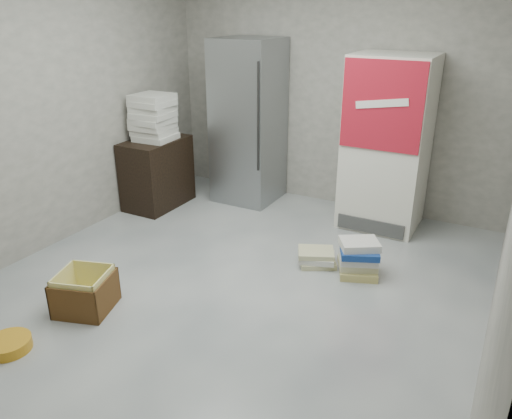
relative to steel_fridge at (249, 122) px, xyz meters
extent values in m
plane|color=#B2B1AD|center=(0.90, -2.13, -0.95)|extent=(5.00, 5.00, 0.00)
cube|color=#A59E95|center=(0.90, 0.37, 0.45)|extent=(4.00, 0.04, 2.80)
cube|color=#A59E95|center=(-1.10, -2.13, 0.45)|extent=(0.04, 5.00, 2.80)
cube|color=#9DA1A5|center=(0.00, 0.00, 0.00)|extent=(0.70, 0.70, 1.90)
cylinder|color=#333333|center=(0.32, -0.36, 0.15)|extent=(0.02, 0.02, 1.19)
cube|color=silver|center=(1.65, 0.00, -0.05)|extent=(0.80, 0.70, 1.80)
cube|color=#AE1627|center=(1.65, -0.36, 0.40)|extent=(0.78, 0.02, 0.85)
cube|color=white|center=(1.65, -0.37, 0.43)|extent=(0.50, 0.01, 0.14)
cube|color=#3F3F3F|center=(1.65, -0.36, -0.85)|extent=(0.70, 0.02, 0.15)
cube|color=black|center=(-0.83, -0.73, -0.55)|extent=(0.50, 0.80, 0.80)
cube|color=silver|center=(-0.81, -0.73, -0.12)|extent=(0.42, 0.42, 0.06)
cube|color=silver|center=(-0.83, -0.72, -0.05)|extent=(0.43, 0.43, 0.06)
cube|color=silver|center=(-0.83, -0.74, 0.01)|extent=(0.42, 0.42, 0.06)
cube|color=silver|center=(-0.83, -0.74, 0.08)|extent=(0.40, 0.40, 0.06)
cube|color=silver|center=(-0.81, -0.74, 0.14)|extent=(0.42, 0.42, 0.06)
cube|color=silver|center=(-0.82, -0.72, 0.21)|extent=(0.43, 0.43, 0.06)
cube|color=silver|center=(-0.81, -0.74, 0.27)|extent=(0.41, 0.41, 0.06)
cube|color=silver|center=(-0.82, -0.73, 0.34)|extent=(0.40, 0.40, 0.06)
cube|color=tan|center=(1.81, -1.23, -0.92)|extent=(0.40, 0.36, 0.07)
cube|color=#B6B286|center=(1.79, -1.20, -0.85)|extent=(0.41, 0.38, 0.06)
cube|color=beige|center=(1.79, -1.21, -0.78)|extent=(0.40, 0.36, 0.07)
cube|color=navy|center=(1.80, -1.24, -0.72)|extent=(0.40, 0.37, 0.06)
cube|color=beige|center=(1.79, -1.21, -0.65)|extent=(0.41, 0.39, 0.07)
cube|color=#B6B286|center=(1.41, -1.21, -0.93)|extent=(0.41, 0.38, 0.05)
cube|color=beige|center=(1.40, -1.22, -0.88)|extent=(0.39, 0.35, 0.05)
cube|color=#B6B286|center=(1.39, -1.22, -0.83)|extent=(0.40, 0.36, 0.05)
cube|color=yellow|center=(0.07, -2.77, -0.94)|extent=(0.48, 0.48, 0.01)
cube|color=brown|center=(0.01, -2.58, -0.81)|extent=(0.39, 0.13, 0.29)
cube|color=brown|center=(0.13, -2.95, -0.81)|extent=(0.39, 0.13, 0.29)
cube|color=brown|center=(-0.12, -2.83, -0.81)|extent=(0.13, 0.39, 0.29)
cube|color=brown|center=(0.25, -2.71, -0.81)|extent=(0.13, 0.39, 0.29)
cube|color=yellow|center=(0.01, -2.60, -0.79)|extent=(0.35, 0.12, 0.33)
cube|color=yellow|center=(0.12, -2.93, -0.79)|extent=(0.35, 0.12, 0.33)
cube|color=yellow|center=(-0.10, -2.82, -0.79)|extent=(0.12, 0.35, 0.33)
cube|color=yellow|center=(0.24, -2.71, -0.79)|extent=(0.12, 0.35, 0.33)
cylinder|color=#C48519|center=(-0.03, -3.40, -0.91)|extent=(0.37, 0.37, 0.08)
camera|label=1|loc=(2.86, -5.08, 1.31)|focal=35.00mm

